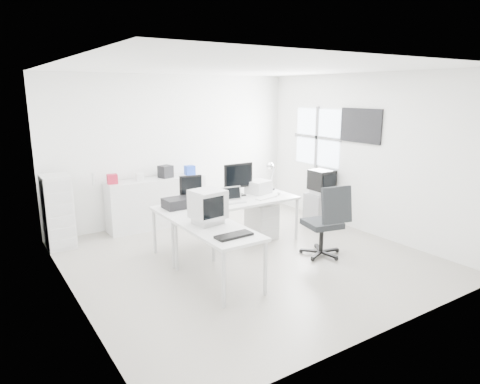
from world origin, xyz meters
TOP-DOWN VIEW (x-y plane):
  - floor at (0.00, 0.00)m, footprint 5.00×5.00m
  - ceiling at (0.00, 0.00)m, footprint 5.00×5.00m
  - back_wall at (0.00, 2.50)m, footprint 5.00×0.02m
  - left_wall at (-2.50, 0.00)m, footprint 0.02×5.00m
  - right_wall at (2.50, 0.00)m, footprint 0.02×5.00m
  - window at (2.48, 1.20)m, footprint 0.02×1.20m
  - wall_picture at (2.47, 0.10)m, footprint 0.04×0.90m
  - main_desk at (0.06, 0.63)m, footprint 2.40×0.80m
  - side_desk at (-0.79, -0.47)m, footprint 0.70×1.40m
  - drawer_pedestal at (0.76, 0.68)m, footprint 0.40×0.50m
  - inkjet_printer at (-0.79, 0.73)m, footprint 0.43×0.34m
  - lcd_monitor_small at (-0.49, 0.88)m, footprint 0.39×0.27m
  - lcd_monitor_large at (0.41, 0.88)m, footprint 0.55×0.22m
  - laptop at (0.11, 0.53)m, footprint 0.33×0.34m
  - white_keyboard at (0.71, 0.48)m, footprint 0.44×0.22m
  - white_mouse at (1.01, 0.53)m, footprint 0.06×0.06m
  - laser_printer at (0.81, 0.85)m, footprint 0.45×0.41m
  - desk_lamp at (1.16, 0.93)m, footprint 0.22×0.22m
  - crt_monitor at (-0.79, -0.22)m, footprint 0.45×0.45m
  - black_keyboard at (-0.79, -0.87)m, footprint 0.48×0.21m
  - office_chair at (1.03, -0.52)m, footprint 0.78×0.78m
  - tv_cabinet at (2.22, 0.75)m, footprint 0.53×0.43m
  - crt_tv at (2.22, 0.75)m, footprint 0.50×0.48m
  - sideboard at (-0.52, 2.24)m, footprint 1.83×0.46m
  - clutter_box_a at (-1.32, 2.24)m, footprint 0.18×0.16m
  - clutter_box_b at (-0.82, 2.24)m, footprint 0.15×0.13m
  - clutter_box_c at (-0.32, 2.24)m, footprint 0.27×0.26m
  - clutter_box_d at (0.18, 2.24)m, footprint 0.19×0.17m
  - clutter_bottle at (-1.62, 2.28)m, footprint 0.07×0.07m
  - filing_cabinet at (-2.28, 2.08)m, footprint 0.42×0.50m

SIDE VIEW (x-z plane):
  - floor at x=0.00m, z-range -0.01..0.01m
  - tv_cabinet at x=2.22m, z-range 0.00..0.58m
  - drawer_pedestal at x=0.76m, z-range 0.00..0.60m
  - main_desk at x=0.06m, z-range 0.00..0.75m
  - side_desk at x=-0.79m, z-range 0.00..0.75m
  - sideboard at x=-0.52m, z-range 0.00..0.92m
  - office_chair at x=1.03m, z-range 0.00..1.14m
  - filing_cabinet at x=-2.28m, z-range 0.00..1.20m
  - white_keyboard at x=0.71m, z-range 0.75..0.77m
  - black_keyboard at x=-0.79m, z-range 0.75..0.78m
  - white_mouse at x=1.01m, z-range 0.75..0.81m
  - crt_tv at x=2.22m, z-range 0.58..1.03m
  - inkjet_printer at x=-0.79m, z-range 0.75..0.90m
  - laptop at x=0.11m, z-range 0.75..0.95m
  - laser_printer at x=0.81m, z-range 0.75..0.97m
  - lcd_monitor_small at x=-0.49m, z-range 0.75..1.20m
  - crt_monitor at x=-0.79m, z-range 0.75..1.21m
  - clutter_box_b at x=-0.82m, z-range 0.92..1.05m
  - clutter_box_a at x=-1.32m, z-range 0.92..1.08m
  - clutter_box_d at x=0.18m, z-range 0.92..1.10m
  - desk_lamp at x=1.16m, z-range 0.75..1.27m
  - clutter_bottle at x=-1.62m, z-range 0.92..1.14m
  - clutter_box_c at x=-0.32m, z-range 0.92..1.14m
  - lcd_monitor_large at x=0.41m, z-range 0.75..1.32m
  - back_wall at x=0.00m, z-range 0.00..2.80m
  - left_wall at x=-2.50m, z-range 0.00..2.80m
  - right_wall at x=2.50m, z-range 0.00..2.80m
  - window at x=2.48m, z-range 1.05..2.15m
  - wall_picture at x=2.47m, z-range 1.60..2.20m
  - ceiling at x=0.00m, z-range 2.79..2.80m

